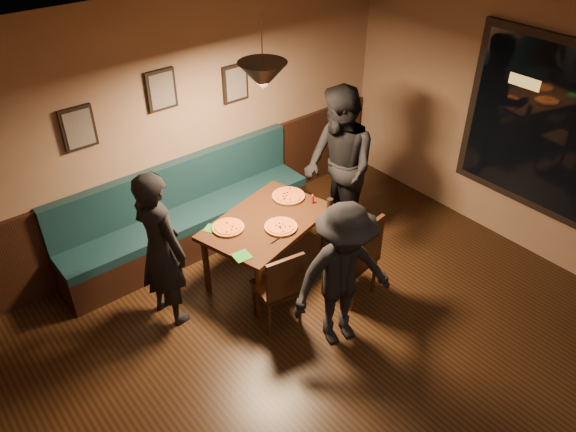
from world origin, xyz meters
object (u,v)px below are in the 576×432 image
at_px(chair_near_left, 276,285).
at_px(diner_front, 343,277).
at_px(diner_left, 161,249).
at_px(diner_right, 339,168).
at_px(soda_glass, 330,205).
at_px(dining_table, 267,247).
at_px(chair_near_right, 350,256).
at_px(booth_bench, 189,211).
at_px(tabasco_bottle, 313,199).

relative_size(chair_near_left, diner_front, 0.59).
bearing_deg(diner_left, chair_near_left, -143.89).
xyz_separation_m(diner_right, soda_glass, (-0.42, -0.32, -0.15)).
height_order(dining_table, chair_near_right, chair_near_right).
xyz_separation_m(chair_near_right, diner_left, (-1.60, 0.91, 0.33)).
xyz_separation_m(booth_bench, tabasco_bottle, (0.97, -0.99, 0.27)).
height_order(diner_left, tabasco_bottle, diner_left).
height_order(booth_bench, tabasco_bottle, booth_bench).
height_order(dining_table, diner_right, diner_right).
height_order(booth_bench, chair_near_left, booth_bench).
bearing_deg(diner_left, diner_right, -103.01).
xyz_separation_m(booth_bench, diner_right, (1.45, -0.88, 0.43)).
bearing_deg(dining_table, booth_bench, 98.36).
distance_m(booth_bench, diner_left, 1.14).
relative_size(diner_left, diner_front, 1.10).
xyz_separation_m(chair_near_left, diner_left, (-0.79, 0.73, 0.38)).
bearing_deg(diner_front, diner_right, 63.16).
bearing_deg(dining_table, tabasco_bottle, -21.52).
xyz_separation_m(chair_near_right, soda_glass, (0.17, 0.50, 0.29)).
bearing_deg(chair_near_left, soda_glass, 28.08).
bearing_deg(soda_glass, dining_table, 156.04).
relative_size(dining_table, soda_glass, 9.31).
height_order(chair_near_left, soda_glass, chair_near_left).
relative_size(booth_bench, diner_front, 2.00).
xyz_separation_m(chair_near_left, diner_right, (1.40, 0.65, 0.49)).
distance_m(dining_table, soda_glass, 0.81).
relative_size(booth_bench, tabasco_bottle, 23.97).
relative_size(booth_bench, chair_near_right, 3.05).
distance_m(chair_near_left, diner_front, 0.71).
bearing_deg(tabasco_bottle, booth_bench, 134.41).
xyz_separation_m(booth_bench, dining_table, (0.40, -0.93, -0.14)).
height_order(booth_bench, diner_front, diner_front).
relative_size(diner_right, diner_front, 1.24).
xyz_separation_m(diner_right, diner_front, (-1.09, -1.21, -0.18)).
bearing_deg(chair_near_right, diner_right, 45.21).
distance_m(booth_bench, diner_right, 1.75).
height_order(dining_table, tabasco_bottle, tabasco_bottle).
height_order(booth_bench, diner_right, diner_right).
bearing_deg(tabasco_bottle, chair_near_left, -149.53).
relative_size(booth_bench, diner_right, 1.61).
bearing_deg(diner_right, booth_bench, -104.29).
xyz_separation_m(diner_left, diner_front, (1.10, -1.29, -0.07)).
bearing_deg(booth_bench, diner_front, -80.13).
bearing_deg(booth_bench, diner_right, -31.30).
bearing_deg(diner_right, diner_left, -75.04).
bearing_deg(dining_table, diner_front, -106.72).
relative_size(booth_bench, chair_near_left, 3.41).
relative_size(chair_near_left, chair_near_right, 0.90).
bearing_deg(chair_near_left, chair_near_right, -2.73).
xyz_separation_m(booth_bench, chair_near_right, (0.86, -1.71, -0.01)).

